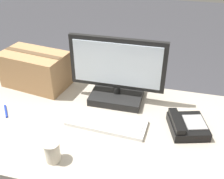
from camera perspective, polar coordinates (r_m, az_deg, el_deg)
name	(u,v)px	position (r m, az deg, el deg)	size (l,w,h in m)	color
office_desk	(88,165)	(1.75, -5.21, -16.12)	(1.80, 0.90, 0.74)	#A89E8E
monitor	(117,76)	(1.57, 1.09, 2.86)	(0.57, 0.24, 0.41)	black
keyboard	(106,123)	(1.45, -1.21, -7.25)	(0.45, 0.19, 0.03)	silver
desk_phone	(187,126)	(1.46, 15.92, -7.55)	(0.24, 0.25, 0.08)	black
paper_cup_left	(52,151)	(1.27, -12.87, -13.01)	(0.08, 0.08, 0.11)	beige
cardboard_box	(35,69)	(1.82, -16.35, 4.24)	(0.46, 0.30, 0.24)	#9E754C
pen_marker	(6,111)	(1.67, -22.11, -4.38)	(0.09, 0.10, 0.01)	#1933B2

